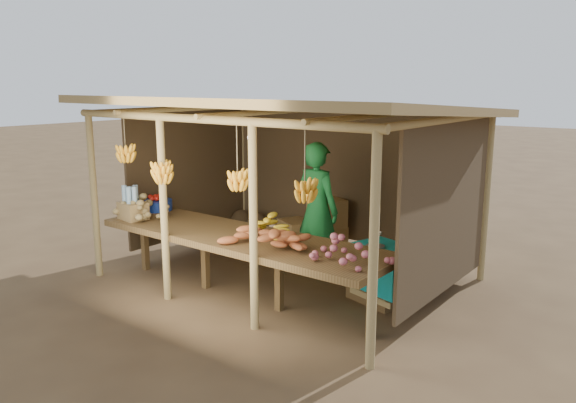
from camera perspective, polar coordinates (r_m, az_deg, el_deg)
The scene contains 13 objects.
ground at distance 7.67m, azimuth 0.00°, elevation -7.70°, with size 60.00×60.00×0.00m, color brown.
stall_structure at distance 7.18m, azimuth -0.50°, elevation 6.60°, with size 4.70×3.50×2.43m.
counter at distance 6.75m, azimuth -4.92°, elevation -3.92°, with size 3.90×1.05×0.80m.
potato_heap at distance 7.80m, azimuth -14.74°, elevation -0.27°, with size 0.89×0.53×0.36m, color olive, non-canonical shape.
sweet_potato_heap at distance 6.20m, azimuth -1.34°, elevation -2.98°, with size 1.06×0.64×0.36m, color #AC572C, non-canonical shape.
onion_heap at distance 5.67m, azimuth 5.81°, elevation -4.49°, with size 0.82×0.49×0.36m, color #BB5B66, non-canonical shape.
banana_pile at distance 6.58m, azimuth -1.55°, elevation -2.16°, with size 0.68×0.41×0.35m, color yellow, non-canonical shape.
tomato_basin at distance 8.20m, azimuth -13.15°, elevation -0.23°, with size 0.42×0.42×0.22m.
bottle_box at distance 7.72m, azimuth -15.49°, elevation -0.48°, with size 0.40×0.34×0.46m.
vendor at distance 7.51m, azimuth 2.98°, elevation -0.86°, with size 0.67×0.44×1.83m, color #17692C.
tarp_crate at distance 6.87m, azimuth 9.52°, elevation -7.06°, with size 0.88×0.81×0.88m.
carton_stack at distance 8.69m, azimuth 2.88°, elevation -2.75°, with size 1.23×0.59×0.85m.
burlap_sacks at distance 9.55m, azimuth -3.97°, elevation -2.28°, with size 0.76×0.40×0.54m.
Camera 1 is at (4.39, -5.73, 2.58)m, focal length 35.00 mm.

